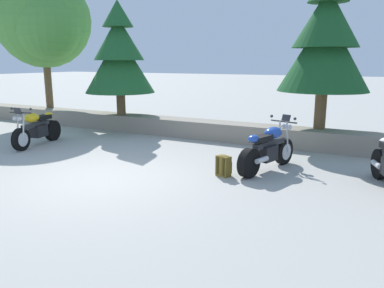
{
  "coord_description": "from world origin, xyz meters",
  "views": [
    {
      "loc": [
        5.19,
        -5.85,
        2.4
      ],
      "look_at": [
        1.5,
        1.2,
        0.65
      ],
      "focal_mm": 35.52,
      "sensor_mm": 36.0,
      "label": 1
    }
  ],
  "objects_px": {
    "leafy_tree_far_left": "(44,22)",
    "motorcycle_yellow_near_left": "(37,129)",
    "pine_tree_mid_right": "(325,40)",
    "motorcycle_blue_centre": "(268,149)",
    "rider_backpack": "(224,165)",
    "pine_tree_mid_left": "(119,54)"
  },
  "relations": [
    {
      "from": "motorcycle_yellow_near_left",
      "to": "leafy_tree_far_left",
      "type": "bearing_deg",
      "value": 132.55
    },
    {
      "from": "pine_tree_mid_left",
      "to": "pine_tree_mid_right",
      "type": "xyz_separation_m",
      "value": [
        6.59,
        0.37,
        0.33
      ]
    },
    {
      "from": "rider_backpack",
      "to": "pine_tree_mid_right",
      "type": "height_order",
      "value": "pine_tree_mid_right"
    },
    {
      "from": "motorcycle_yellow_near_left",
      "to": "pine_tree_mid_right",
      "type": "distance_m",
      "value": 8.4
    },
    {
      "from": "motorcycle_yellow_near_left",
      "to": "rider_backpack",
      "type": "relative_size",
      "value": 4.34
    },
    {
      "from": "pine_tree_mid_left",
      "to": "leafy_tree_far_left",
      "type": "bearing_deg",
      "value": 175.77
    },
    {
      "from": "leafy_tree_far_left",
      "to": "motorcycle_yellow_near_left",
      "type": "bearing_deg",
      "value": -47.45
    },
    {
      "from": "rider_backpack",
      "to": "leafy_tree_far_left",
      "type": "xyz_separation_m",
      "value": [
        -9.03,
        3.62,
        3.61
      ]
    },
    {
      "from": "pine_tree_mid_left",
      "to": "pine_tree_mid_right",
      "type": "height_order",
      "value": "pine_tree_mid_right"
    },
    {
      "from": "rider_backpack",
      "to": "pine_tree_mid_left",
      "type": "relative_size",
      "value": 0.12
    },
    {
      "from": "pine_tree_mid_right",
      "to": "motorcycle_blue_centre",
      "type": "bearing_deg",
      "value": -101.93
    },
    {
      "from": "motorcycle_yellow_near_left",
      "to": "rider_backpack",
      "type": "bearing_deg",
      "value": -2.73
    },
    {
      "from": "pine_tree_mid_left",
      "to": "pine_tree_mid_right",
      "type": "bearing_deg",
      "value": 3.19
    },
    {
      "from": "motorcycle_blue_centre",
      "to": "pine_tree_mid_right",
      "type": "relative_size",
      "value": 0.48
    },
    {
      "from": "motorcycle_yellow_near_left",
      "to": "leafy_tree_far_left",
      "type": "relative_size",
      "value": 0.39
    },
    {
      "from": "motorcycle_blue_centre",
      "to": "leafy_tree_far_left",
      "type": "height_order",
      "value": "leafy_tree_far_left"
    },
    {
      "from": "motorcycle_yellow_near_left",
      "to": "pine_tree_mid_right",
      "type": "bearing_deg",
      "value": 25.23
    },
    {
      "from": "leafy_tree_far_left",
      "to": "motorcycle_blue_centre",
      "type": "bearing_deg",
      "value": -15.77
    },
    {
      "from": "rider_backpack",
      "to": "leafy_tree_far_left",
      "type": "relative_size",
      "value": 0.09
    },
    {
      "from": "motorcycle_blue_centre",
      "to": "rider_backpack",
      "type": "xyz_separation_m",
      "value": [
        -0.7,
        -0.87,
        -0.24
      ]
    },
    {
      "from": "pine_tree_mid_left",
      "to": "pine_tree_mid_right",
      "type": "relative_size",
      "value": 0.9
    },
    {
      "from": "motorcycle_yellow_near_left",
      "to": "pine_tree_mid_left",
      "type": "height_order",
      "value": "pine_tree_mid_left"
    }
  ]
}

